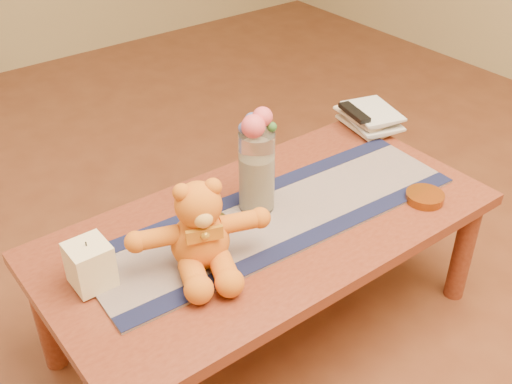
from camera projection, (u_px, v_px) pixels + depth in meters
floor at (267, 326)px, 2.15m from camera, size 5.50×5.50×0.00m
coffee_table_top at (269, 227)px, 1.91m from camera, size 1.40×0.70×0.04m
table_leg_fr at (463, 250)px, 2.17m from camera, size 0.07×0.07×0.41m
table_leg_bl at (46, 317)px, 1.90m from camera, size 0.07×0.07×0.41m
table_leg_br at (346, 179)px, 2.55m from camera, size 0.07×0.07×0.41m
persian_runner at (277, 216)px, 1.92m from camera, size 1.22×0.41×0.01m
runner_border_near at (307, 239)px, 1.81m from camera, size 1.20×0.12×0.00m
runner_border_far at (251, 193)px, 2.01m from camera, size 1.20×0.12×0.00m
teddy_bear at (199, 225)px, 1.66m from camera, size 0.45×0.41×0.25m
pillar_candle at (90, 265)px, 1.63m from camera, size 0.11×0.11×0.13m
candle_wick at (86, 244)px, 1.59m from camera, size 0.00×0.00×0.01m
glass_vase at (257, 172)px, 1.88m from camera, size 0.11×0.11×0.26m
potpourri_fill at (257, 182)px, 1.90m from camera, size 0.09×0.09×0.18m
rose_left at (253, 126)px, 1.77m from camera, size 0.07×0.07×0.07m
rose_right at (263, 117)px, 1.80m from camera, size 0.06×0.06×0.06m
blue_flower_back at (252, 120)px, 1.82m from camera, size 0.04×0.04×0.04m
blue_flower_side at (244, 128)px, 1.79m from camera, size 0.04×0.04×0.04m
leaf_sprig at (272, 127)px, 1.80m from camera, size 0.03×0.03×0.03m
bronze_ball at (217, 222)px, 1.83m from camera, size 0.07×0.07×0.06m
book_bottom at (351, 129)px, 2.37m from camera, size 0.20×0.25×0.02m
book_lower at (353, 125)px, 2.36m from camera, size 0.23×0.26×0.02m
book_upper at (350, 120)px, 2.35m from camera, size 0.19×0.24×0.02m
book_top at (354, 116)px, 2.34m from camera, size 0.22×0.26×0.02m
tv_remote at (354, 112)px, 2.32m from camera, size 0.08×0.17×0.02m
amber_dish at (425, 197)px, 1.98m from camera, size 0.15×0.15×0.03m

